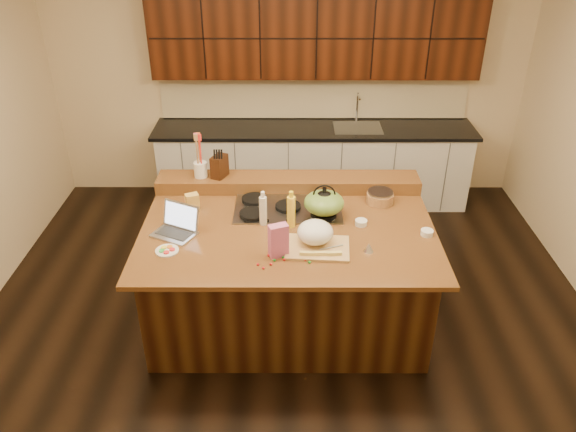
{
  "coord_description": "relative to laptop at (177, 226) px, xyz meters",
  "views": [
    {
      "loc": [
        0.01,
        -3.92,
        3.32
      ],
      "look_at": [
        0.0,
        0.05,
        1.0
      ],
      "focal_mm": 35.0,
      "sensor_mm": 36.0,
      "label": 1
    }
  ],
  "objects": [
    {
      "name": "room",
      "position": [
        0.89,
        0.07,
        0.37
      ],
      "size": [
        5.52,
        5.02,
        2.72
      ],
      "color": "black",
      "rests_on": "ground"
    },
    {
      "name": "island",
      "position": [
        0.89,
        0.07,
        -0.52
      ],
      "size": [
        2.4,
        1.6,
        0.92
      ],
      "color": "black",
      "rests_on": "ground"
    },
    {
      "name": "back_ledge",
      "position": [
        0.89,
        0.77,
        -0.0
      ],
      "size": [
        2.4,
        0.3,
        0.12
      ],
      "primitive_type": "cube",
      "color": "black",
      "rests_on": "island"
    },
    {
      "name": "cooktop",
      "position": [
        0.89,
        0.37,
        -0.05
      ],
      "size": [
        0.92,
        0.52,
        0.05
      ],
      "color": "gray",
      "rests_on": "island"
    },
    {
      "name": "back_counter",
      "position": [
        1.19,
        2.3,
        0.0
      ],
      "size": [
        3.7,
        0.66,
        2.4
      ],
      "color": "silver",
      "rests_on": "ground"
    },
    {
      "name": "kettle",
      "position": [
        1.19,
        0.24,
        0.08
      ],
      "size": [
        0.24,
        0.24,
        0.19
      ],
      "primitive_type": "ellipsoid",
      "rotation": [
        0.0,
        0.0,
        0.13
      ],
      "color": "black",
      "rests_on": "cooktop"
    },
    {
      "name": "green_bowl",
      "position": [
        1.19,
        0.24,
        0.08
      ],
      "size": [
        0.39,
        0.39,
        0.19
      ],
      "primitive_type": "ellipsoid",
      "rotation": [
        0.0,
        0.0,
        -0.17
      ],
      "color": "#5A7E32",
      "rests_on": "cooktop"
    },
    {
      "name": "laptop",
      "position": [
        0.0,
        0.0,
        0.0
      ],
      "size": [
        0.41,
        0.38,
        0.23
      ],
      "rotation": [
        0.0,
        0.0,
        -0.46
      ],
      "color": "#B7B7BC",
      "rests_on": "island"
    },
    {
      "name": "oil_bottle",
      "position": [
        0.92,
        0.1,
        0.07
      ],
      "size": [
        0.08,
        0.08,
        0.27
      ],
      "primitive_type": "cylinder",
      "rotation": [
        0.0,
        0.0,
        -0.12
      ],
      "color": "yellow",
      "rests_on": "island"
    },
    {
      "name": "vinegar_bottle",
      "position": [
        0.69,
        0.13,
        0.06
      ],
      "size": [
        0.07,
        0.07,
        0.25
      ],
      "primitive_type": "cylinder",
      "rotation": [
        0.0,
        0.0,
        0.17
      ],
      "color": "silver",
      "rests_on": "island"
    },
    {
      "name": "wooden_tray",
      "position": [
        1.11,
        -0.19,
        0.03
      ],
      "size": [
        0.51,
        0.41,
        0.2
      ],
      "rotation": [
        0.0,
        0.0,
        -0.08
      ],
      "color": "tan",
      "rests_on": "island"
    },
    {
      "name": "ramekin_a",
      "position": [
        1.49,
        0.12,
        -0.04
      ],
      "size": [
        0.11,
        0.11,
        0.04
      ],
      "primitive_type": "cylinder",
      "rotation": [
        0.0,
        0.0,
        0.07
      ],
      "color": "white",
      "rests_on": "island"
    },
    {
      "name": "ramekin_b",
      "position": [
        2.0,
        -0.04,
        -0.04
      ],
      "size": [
        0.1,
        0.1,
        0.04
      ],
      "primitive_type": "cylinder",
      "rotation": [
        0.0,
        0.0,
        0.03
      ],
      "color": "white",
      "rests_on": "island"
    },
    {
      "name": "ramekin_c",
      "position": [
        1.75,
        0.49,
        -0.04
      ],
      "size": [
        0.12,
        0.12,
        0.04
      ],
      "primitive_type": "cylinder",
      "rotation": [
        0.0,
        0.0,
        0.23
      ],
      "color": "white",
      "rests_on": "island"
    },
    {
      "name": "strainer_bowl",
      "position": [
        1.7,
        0.5,
        -0.02
      ],
      "size": [
        0.29,
        0.29,
        0.09
      ],
      "primitive_type": "cylinder",
      "rotation": [
        0.0,
        0.0,
        0.21
      ],
      "color": "#996B3F",
      "rests_on": "island"
    },
    {
      "name": "kitchen_timer",
      "position": [
        1.51,
        -0.27,
        -0.03
      ],
      "size": [
        0.1,
        0.1,
        0.07
      ],
      "primitive_type": "cone",
      "rotation": [
        0.0,
        0.0,
        -0.39
      ],
      "color": "silver",
      "rests_on": "island"
    },
    {
      "name": "pink_bag",
      "position": [
        0.82,
        -0.33,
        0.07
      ],
      "size": [
        0.16,
        0.12,
        0.27
      ],
      "primitive_type": "cube",
      "rotation": [
        0.0,
        0.0,
        0.37
      ],
      "color": "#BE5989",
      "rests_on": "island"
    },
    {
      "name": "candy_plate",
      "position": [
        -0.04,
        -0.28,
        -0.06
      ],
      "size": [
        0.18,
        0.18,
        0.01
      ],
      "primitive_type": "cylinder",
      "rotation": [
        0.0,
        0.0,
        0.01
      ],
      "color": "white",
      "rests_on": "island"
    },
    {
      "name": "package_box",
      "position": [
        0.07,
        0.36,
        0.01
      ],
      "size": [
        0.13,
        0.11,
        0.15
      ],
      "primitive_type": "cube",
      "rotation": [
        0.0,
        0.0,
        0.4
      ],
      "color": "gold",
      "rests_on": "island"
    },
    {
      "name": "utensil_crock",
      "position": [
        0.09,
        0.77,
        0.13
      ],
      "size": [
        0.13,
        0.13,
        0.14
      ],
      "primitive_type": "cylinder",
      "rotation": [
        0.0,
        0.0,
        -0.1
      ],
      "color": "white",
      "rests_on": "back_ledge"
    },
    {
      "name": "knife_block",
      "position": [
        0.27,
        0.77,
        0.16
      ],
      "size": [
        0.16,
        0.19,
        0.2
      ],
      "primitive_type": "cube",
      "rotation": [
        0.0,
        0.0,
        -0.43
      ],
      "color": "black",
      "rests_on": "back_ledge"
    },
    {
      "name": "gumdrop_0",
      "position": [
        0.86,
        -0.4,
        -0.05
      ],
      "size": [
        0.02,
        0.02,
        0.02
      ],
      "primitive_type": "ellipsoid",
      "color": "red",
      "rests_on": "island"
    },
    {
      "name": "gumdrop_1",
      "position": [
        1.0,
        -0.39,
        -0.05
      ],
      "size": [
        0.02,
        0.02,
        0.02
      ],
      "primitive_type": "ellipsoid",
      "color": "#198C26",
      "rests_on": "island"
    },
    {
      "name": "gumdrop_2",
      "position": [
        0.75,
        -0.35,
        -0.05
      ],
      "size": [
        0.02,
        0.02,
        0.02
      ],
      "primitive_type": "ellipsoid",
      "color": "red",
      "rests_on": "island"
    },
    {
      "name": "gumdrop_3",
      "position": [
        0.86,
        -0.32,
        -0.05
      ],
      "size": [
        0.02,
        0.02,
        0.02
      ],
      "primitive_type": "ellipsoid",
      "color": "#198C26",
      "rests_on": "island"
    },
    {
      "name": "gumdrop_4",
      "position": [
        0.77,
        -0.46,
        -0.05
      ],
      "size": [
        0.02,
        0.02,
        0.02
      ],
      "primitive_type": "ellipsoid",
      "color": "red",
      "rests_on": "island"
    },
    {
      "name": "gumdrop_5",
      "position": [
        1.05,
        -0.44,
        -0.05
      ],
      "size": [
        0.02,
        0.02,
        0.02
      ],
      "primitive_type": "ellipsoid",
      "color": "#198C26",
      "rests_on": "island"
    },
    {
      "name": "gumdrop_6",
      "position": [
        0.67,
        -0.46,
        -0.05
      ],
      "size": [
        0.02,
        0.02,
        0.02
      ],
      "primitive_type": "ellipsoid",
      "color": "red",
      "rests_on": "island"
    },
    {
      "name": "gumdrop_7",
      "position": [
        1.03,
        -0.38,
        -0.05
      ],
      "size": [
        0.02,
        0.02,
        0.02
      ],
      "primitive_type": "ellipsoid",
      "color": "#198C26",
      "rests_on": "island"
    },
    {
      "name": "gumdrop_8",
      "position": [
        1.02,
        -0.4,
        -0.05
      ],
      "size": [
        0.02,
        0.02,
        0.02
      ],
      "primitive_type": "ellipsoid",
      "color": "red",
      "rests_on": "island"
    },
    {
      "name": "gumdrop_9",
      "position": [
        0.86,
        -0.37,
        -0.05
      ],
      "size": [
        0.02,
        0.02,
        0.02
      ],
      "primitive_type": "ellipsoid",
      "color": "#198C26",
      "rests_on": "island"
    },
    {
      "name": "gumdrop_10",
      "position": [
        0.71,
        -0.51,
        -0.05
      ],
      "size": [
        0.02,
        0.02,
        0.02
      ],
      "primitive_type": "ellipsoid",
      "color": "red",
      "rests_on": "island"
    },
    {
      "name": "gumdrop_11",
      "position": [
        0.79,
        -0.41,
        -0.05
      ],
      "size": [
        0.02,
        0.02,
        0.02
      ],
      "primitive_type": "ellipsoid",
      "color": "#198C26",
      "rests_on": "island"
    }
  ]
}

